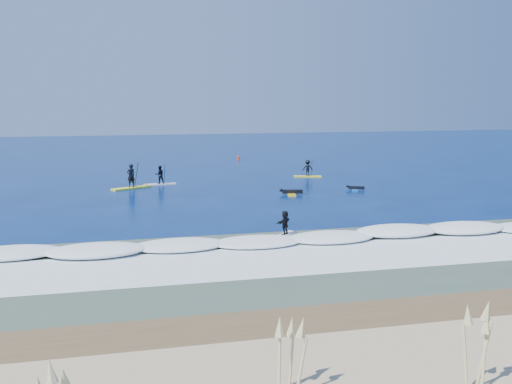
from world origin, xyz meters
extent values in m
plane|color=#031B47|center=(0.00, 0.00, 0.00)|extent=(160.00, 160.00, 0.00)
cube|color=brown|center=(0.00, -21.50, 0.00)|extent=(90.00, 5.00, 0.08)
cube|color=#3B513F|center=(0.00, -14.00, 0.01)|extent=(90.00, 13.00, 0.01)
cube|color=white|center=(0.00, -10.00, 0.00)|extent=(40.00, 6.00, 0.30)
cube|color=silver|center=(0.00, -13.00, 0.00)|extent=(34.00, 5.00, 0.02)
cube|color=yellow|center=(-9.05, 10.28, 0.06)|extent=(3.37, 2.39, 0.11)
imported|color=black|center=(-9.05, 10.28, 1.09)|extent=(0.85, 0.75, 1.95)
cylinder|color=black|center=(-8.60, 10.53, 1.02)|extent=(0.42, 0.71, 2.27)
cube|color=black|center=(-8.60, 10.53, -0.06)|extent=(0.14, 0.03, 0.34)
cube|color=silver|center=(-6.60, 11.76, 0.05)|extent=(2.81, 1.13, 0.09)
imported|color=black|center=(-6.60, 11.76, 0.88)|extent=(0.85, 0.71, 1.57)
cylinder|color=black|center=(-6.19, 11.83, 0.82)|extent=(0.14, 0.63, 1.83)
cube|color=black|center=(-6.19, 11.83, -0.05)|extent=(0.11, 0.03, 0.27)
cube|color=yellow|center=(7.45, 13.64, 0.04)|extent=(2.70, 1.44, 0.09)
imported|color=black|center=(7.45, 13.64, 0.84)|extent=(1.10, 0.84, 1.51)
cylinder|color=black|center=(7.83, 13.51, 0.79)|extent=(0.22, 0.59, 1.76)
cube|color=black|center=(7.83, 13.51, -0.04)|extent=(0.11, 0.03, 0.26)
cube|color=gold|center=(3.08, 4.44, 0.05)|extent=(1.06, 2.36, 0.11)
cube|color=black|center=(3.18, 4.42, 0.24)|extent=(1.63, 0.73, 0.26)
sphere|color=black|center=(2.31, 4.61, 0.35)|extent=(0.26, 0.26, 0.26)
cube|color=#164EAB|center=(8.80, 5.25, 0.04)|extent=(1.21, 1.92, 0.09)
cube|color=black|center=(8.88, 5.22, 0.20)|extent=(1.32, 0.83, 0.21)
sphere|color=black|center=(8.21, 5.51, 0.29)|extent=(0.21, 0.21, 0.21)
cube|color=white|center=(-1.29, -9.08, 0.20)|extent=(1.72, 1.69, 0.10)
imported|color=black|center=(-1.29, -9.08, 0.89)|extent=(1.11, 1.09, 1.27)
cylinder|color=#F53A15|center=(3.94, 29.78, 0.21)|extent=(0.26, 0.26, 0.42)
cone|color=#F53A15|center=(3.94, 29.78, 0.52)|extent=(0.19, 0.19, 0.21)
camera|label=1|loc=(-9.52, -37.69, 7.48)|focal=40.00mm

